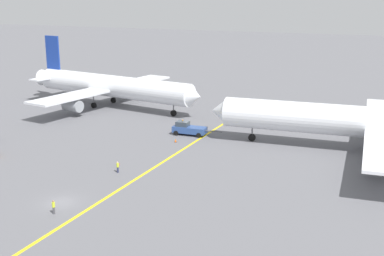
# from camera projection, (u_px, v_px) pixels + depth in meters

# --- Properties ---
(ground_plane) EXTENTS (600.00, 600.00, 0.00)m
(ground_plane) POSITION_uv_depth(u_px,v_px,m) (61.00, 202.00, 63.78)
(ground_plane) COLOR slate
(taxiway_stripe) EXTENTS (1.13, 120.00, 0.01)m
(taxiway_stripe) POSITION_uv_depth(u_px,v_px,m) (132.00, 182.00, 70.83)
(taxiway_stripe) COLOR yellow
(taxiway_stripe) RESTS_ON ground
(airliner_at_gate_left) EXTENTS (47.94, 43.11, 15.63)m
(airliner_at_gate_left) POSITION_uv_depth(u_px,v_px,m) (111.00, 86.00, 117.18)
(airliner_at_gate_left) COLOR white
(airliner_at_gate_left) RESTS_ON ground
(airliner_being_pushed) EXTENTS (54.79, 47.08, 15.65)m
(airliner_being_pushed) POSITION_uv_depth(u_px,v_px,m) (374.00, 123.00, 82.82)
(airliner_being_pushed) COLOR white
(airliner_being_pushed) RESTS_ON ground
(pushback_tug) EXTENTS (9.54, 3.07, 2.81)m
(pushback_tug) POSITION_uv_depth(u_px,v_px,m) (188.00, 129.00, 94.26)
(pushback_tug) COLOR #2D4C8C
(pushback_tug) RESTS_ON ground
(ground_crew_marshaller_foreground) EXTENTS (0.50, 0.36, 1.70)m
(ground_crew_marshaller_foreground) POSITION_uv_depth(u_px,v_px,m) (118.00, 167.00, 74.27)
(ground_crew_marshaller_foreground) COLOR #2D3351
(ground_crew_marshaller_foreground) RESTS_ON ground
(ground_crew_ramp_agent_by_cones) EXTENTS (0.36, 0.36, 1.74)m
(ground_crew_ramp_agent_by_cones) POSITION_uv_depth(u_px,v_px,m) (54.00, 207.00, 60.21)
(ground_crew_ramp_agent_by_cones) COLOR #4C4C51
(ground_crew_ramp_agent_by_cones) RESTS_ON ground
(traffic_cone_nose_left) EXTENTS (0.44, 0.44, 0.60)m
(traffic_cone_nose_left) POSITION_uv_depth(u_px,v_px,m) (176.00, 141.00, 89.81)
(traffic_cone_nose_left) COLOR orange
(traffic_cone_nose_left) RESTS_ON ground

